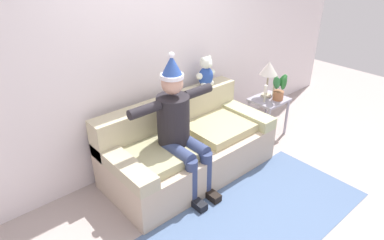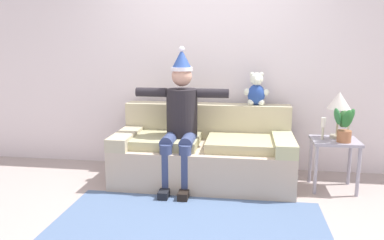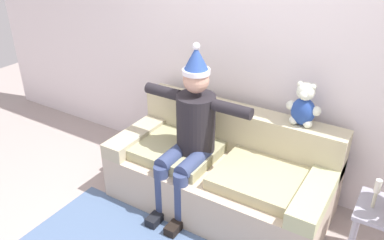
# 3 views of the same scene
# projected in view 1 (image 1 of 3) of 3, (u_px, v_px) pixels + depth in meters

# --- Properties ---
(ground_plane) EXTENTS (10.00, 10.00, 0.00)m
(ground_plane) POSITION_uv_depth(u_px,v_px,m) (251.00, 214.00, 3.39)
(ground_plane) COLOR #A59691
(back_wall) EXTENTS (7.00, 0.10, 2.70)m
(back_wall) POSITION_uv_depth(u_px,v_px,m) (154.00, 49.00, 3.78)
(back_wall) COLOR silver
(back_wall) RESTS_ON ground_plane
(couch) EXTENTS (1.94, 0.95, 0.83)m
(couch) POSITION_uv_depth(u_px,v_px,m) (187.00, 147.00, 3.90)
(couch) COLOR #BEA993
(couch) RESTS_ON ground_plane
(person_seated) EXTENTS (1.02, 0.77, 1.50)m
(person_seated) POSITION_uv_depth(u_px,v_px,m) (179.00, 125.00, 3.45)
(person_seated) COLOR black
(person_seated) RESTS_ON ground_plane
(teddy_bear) EXTENTS (0.29, 0.17, 0.38)m
(teddy_bear) POSITION_uv_depth(u_px,v_px,m) (206.00, 73.00, 4.11)
(teddy_bear) COLOR #264699
(teddy_bear) RESTS_ON couch
(side_table) EXTENTS (0.48, 0.40, 0.54)m
(side_table) POSITION_uv_depth(u_px,v_px,m) (268.00, 105.00, 4.59)
(side_table) COLOR #9693A5
(side_table) RESTS_ON ground_plane
(table_lamp) EXTENTS (0.24, 0.24, 0.49)m
(table_lamp) POSITION_uv_depth(u_px,v_px,m) (269.00, 70.00, 4.44)
(table_lamp) COLOR #B2AC94
(table_lamp) RESTS_ON side_table
(potted_plant) EXTENTS (0.24, 0.21, 0.37)m
(potted_plant) POSITION_uv_depth(u_px,v_px,m) (279.00, 87.00, 4.43)
(potted_plant) COLOR #A36441
(potted_plant) RESTS_ON side_table
(candle_tall) EXTENTS (0.04, 0.04, 0.24)m
(candle_tall) POSITION_uv_depth(u_px,v_px,m) (265.00, 91.00, 4.38)
(candle_tall) COLOR beige
(candle_tall) RESTS_ON side_table
(candle_short) EXTENTS (0.04, 0.04, 0.26)m
(candle_short) POSITION_uv_depth(u_px,v_px,m) (274.00, 84.00, 4.57)
(candle_short) COLOR beige
(candle_short) RESTS_ON side_table
(area_rug) EXTENTS (2.36, 1.13, 0.01)m
(area_rug) POSITION_uv_depth(u_px,v_px,m) (257.00, 218.00, 3.33)
(area_rug) COLOR slate
(area_rug) RESTS_ON ground_plane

